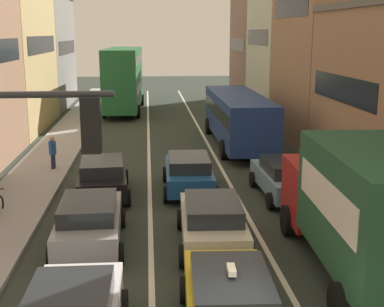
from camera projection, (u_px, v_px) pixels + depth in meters
sidewalk_left at (56, 150)px, 28.48m from camera, size 2.60×64.00×0.14m
lane_stripe_left at (149, 150)px, 28.90m from camera, size 0.16×60.00×0.01m
lane_stripe_right at (210, 149)px, 29.18m from camera, size 0.16×60.00×0.01m
building_row_right at (349, 43)px, 30.43m from camera, size 7.20×43.90×14.21m
removalist_box_truck at (361, 205)px, 13.53m from camera, size 2.98×7.80×3.58m
taxi_centre_lane_front at (230, 302)px, 10.99m from camera, size 2.23×4.38×1.66m
sedan_centre_lane_second at (212, 221)px, 15.72m from camera, size 2.20×4.37×1.49m
wagon_left_lane_second at (89, 221)px, 15.75m from camera, size 2.15×4.34×1.49m
hatchback_centre_lane_third at (189, 172)px, 21.22m from camera, size 2.14×4.34×1.49m
sedan_left_lane_third at (102, 176)px, 20.61m from camera, size 2.29×4.41×1.49m
sedan_right_lane_behind_truck at (285, 177)px, 20.48m from camera, size 2.14×4.34×1.49m
bus_mid_queue_primary at (238, 115)px, 29.62m from camera, size 2.81×10.50×2.90m
bus_far_queue_secondary at (124, 77)px, 42.09m from camera, size 3.07×10.58×5.06m
pedestrian_near_kerb at (53, 151)px, 24.27m from camera, size 0.34×0.54×1.66m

